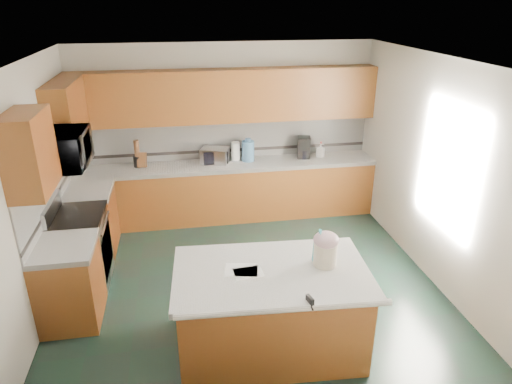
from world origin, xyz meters
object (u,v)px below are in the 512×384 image
object	(u,v)px
island_base	(271,313)
treat_jar	(325,254)
coffee_maker	(304,147)
toaster_oven	(215,156)
island_top	(272,273)
soap_bottle_island	(319,246)
knife_block	(142,160)

from	to	relation	value
island_base	treat_jar	xyz separation A→B (m)	(0.53, 0.02, 0.61)
treat_jar	coffee_maker	bearing A→B (deg)	91.89
treat_jar	toaster_oven	size ratio (longest dim) A/B	0.57
island_top	soap_bottle_island	world-z (taller)	soap_bottle_island
island_base	soap_bottle_island	size ratio (longest dim) A/B	5.00
treat_jar	toaster_oven	distance (m)	3.20
knife_block	toaster_oven	world-z (taller)	same
treat_jar	knife_block	world-z (taller)	knife_block
island_base	coffee_maker	xyz separation A→B (m)	(1.17, 3.15, 0.66)
island_base	soap_bottle_island	xyz separation A→B (m)	(0.48, 0.07, 0.67)
treat_jar	island_top	bearing A→B (deg)	-164.43
island_base	island_top	distance (m)	0.46
soap_bottle_island	knife_block	world-z (taller)	soap_bottle_island
island_top	coffee_maker	xyz separation A→B (m)	(1.17, 3.15, 0.20)
coffee_maker	knife_block	bearing A→B (deg)	-167.26
island_base	coffee_maker	world-z (taller)	coffee_maker
island_top	coffee_maker	distance (m)	3.37
toaster_oven	island_base	bearing A→B (deg)	-65.51
island_top	treat_jar	distance (m)	0.55
island_top	knife_block	bearing A→B (deg)	117.07
knife_block	island_base	bearing A→B (deg)	-56.66
island_top	knife_block	world-z (taller)	knife_block
soap_bottle_island	coffee_maker	distance (m)	3.16
island_base	island_top	world-z (taller)	island_top
island_top	knife_block	size ratio (longest dim) A/B	8.15
soap_bottle_island	knife_block	size ratio (longest dim) A/B	1.54
island_top	soap_bottle_island	size ratio (longest dim) A/B	5.29
island_base	soap_bottle_island	bearing A→B (deg)	11.93
island_top	soap_bottle_island	distance (m)	0.53
treat_jar	knife_block	size ratio (longest dim) A/B	1.03
treat_jar	toaster_oven	world-z (taller)	toaster_oven
knife_block	coffee_maker	size ratio (longest dim) A/B	0.68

